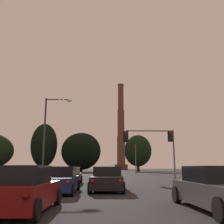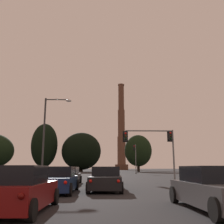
{
  "view_description": "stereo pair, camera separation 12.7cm",
  "coord_description": "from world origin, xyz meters",
  "px_view_note": "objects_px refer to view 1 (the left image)",
  "views": [
    {
      "loc": [
        -0.49,
        -0.93,
        1.37
      ],
      "look_at": [
        1.4,
        53.0,
        12.83
      ],
      "focal_mm": 42.0,
      "sensor_mm": 36.0,
      "label": 1
    },
    {
      "loc": [
        -0.36,
        -0.94,
        1.37
      ],
      "look_at": [
        1.4,
        53.0,
        12.83
      ],
      "focal_mm": 42.0,
      "sensor_mm": 36.0,
      "label": 2
    }
  ],
  "objects_px": {
    "sedan_right_lane_third": "(219,189)",
    "traffic_light_overhead_right": "(156,141)",
    "street_lamp": "(49,129)",
    "sedan_center_lane_front": "(105,176)",
    "sedan_center_lane_second": "(108,179)",
    "sedan_left_lane_front": "(68,176)",
    "hatchback_left_lane_third": "(22,190)",
    "smokestack": "(121,135)",
    "sedan_left_lane_second": "(60,180)",
    "traffic_light_far_right": "(135,155)"
  },
  "relations": [
    {
      "from": "sedan_left_lane_second",
      "to": "traffic_light_overhead_right",
      "type": "height_order",
      "value": "traffic_light_overhead_right"
    },
    {
      "from": "hatchback_left_lane_third",
      "to": "smokestack",
      "type": "xyz_separation_m",
      "value": [
        13.28,
        145.03,
        19.52
      ]
    },
    {
      "from": "sedan_right_lane_third",
      "to": "hatchback_left_lane_third",
      "type": "bearing_deg",
      "value": -179.18
    },
    {
      "from": "sedan_right_lane_third",
      "to": "street_lamp",
      "type": "xyz_separation_m",
      "value": [
        -9.98,
        20.44,
        4.9
      ]
    },
    {
      "from": "sedan_right_lane_third",
      "to": "hatchback_left_lane_third",
      "type": "relative_size",
      "value": 1.15
    },
    {
      "from": "sedan_right_lane_third",
      "to": "traffic_light_overhead_right",
      "type": "distance_m",
      "value": 20.39
    },
    {
      "from": "sedan_right_lane_third",
      "to": "hatchback_left_lane_third",
      "type": "xyz_separation_m",
      "value": [
        -6.42,
        -0.22,
        -0.0
      ]
    },
    {
      "from": "smokestack",
      "to": "sedan_center_lane_second",
      "type": "bearing_deg",
      "value": -94.34
    },
    {
      "from": "sedan_left_lane_front",
      "to": "traffic_light_overhead_right",
      "type": "relative_size",
      "value": 0.82
    },
    {
      "from": "sedan_center_lane_second",
      "to": "sedan_left_lane_second",
      "type": "height_order",
      "value": "same"
    },
    {
      "from": "hatchback_left_lane_third",
      "to": "smokestack",
      "type": "bearing_deg",
      "value": 85.24
    },
    {
      "from": "sedan_center_lane_second",
      "to": "smokestack",
      "type": "relative_size",
      "value": 0.09
    },
    {
      "from": "sedan_right_lane_third",
      "to": "sedan_center_lane_second",
      "type": "bearing_deg",
      "value": 114.42
    },
    {
      "from": "sedan_center_lane_second",
      "to": "smokestack",
      "type": "bearing_deg",
      "value": 88.46
    },
    {
      "from": "sedan_left_lane_second",
      "to": "sedan_left_lane_front",
      "type": "bearing_deg",
      "value": 93.24
    },
    {
      "from": "sedan_center_lane_second",
      "to": "sedan_left_lane_front",
      "type": "xyz_separation_m",
      "value": [
        -3.19,
        6.3,
        0.0
      ]
    },
    {
      "from": "hatchback_left_lane_third",
      "to": "smokestack",
      "type": "distance_m",
      "value": 146.94
    },
    {
      "from": "hatchback_left_lane_third",
      "to": "street_lamp",
      "type": "relative_size",
      "value": 0.45
    },
    {
      "from": "street_lamp",
      "to": "smokestack",
      "type": "height_order",
      "value": "smokestack"
    },
    {
      "from": "hatchback_left_lane_third",
      "to": "traffic_light_overhead_right",
      "type": "xyz_separation_m",
      "value": [
        8.5,
        20.2,
        3.55
      ]
    },
    {
      "from": "sedan_right_lane_third",
      "to": "street_lamp",
      "type": "bearing_deg",
      "value": 114.85
    },
    {
      "from": "sedan_left_lane_second",
      "to": "smokestack",
      "type": "height_order",
      "value": "smokestack"
    },
    {
      "from": "sedan_center_lane_second",
      "to": "sedan_right_lane_third",
      "type": "height_order",
      "value": "same"
    },
    {
      "from": "hatchback_left_lane_third",
      "to": "sedan_left_lane_second",
      "type": "height_order",
      "value": "hatchback_left_lane_third"
    },
    {
      "from": "sedan_center_lane_front",
      "to": "hatchback_left_lane_third",
      "type": "height_order",
      "value": "hatchback_left_lane_third"
    },
    {
      "from": "smokestack",
      "to": "sedan_right_lane_third",
      "type": "bearing_deg",
      "value": -92.71
    },
    {
      "from": "sedan_left_lane_front",
      "to": "smokestack",
      "type": "relative_size",
      "value": 0.09
    },
    {
      "from": "sedan_center_lane_front",
      "to": "street_lamp",
      "type": "bearing_deg",
      "value": 129.42
    },
    {
      "from": "sedan_center_lane_second",
      "to": "hatchback_left_lane_third",
      "type": "bearing_deg",
      "value": -107.69
    },
    {
      "from": "sedan_left_lane_second",
      "to": "hatchback_left_lane_third",
      "type": "bearing_deg",
      "value": -91.91
    },
    {
      "from": "sedan_right_lane_third",
      "to": "sedan_center_lane_front",
      "type": "bearing_deg",
      "value": 104.22
    },
    {
      "from": "traffic_light_far_right",
      "to": "street_lamp",
      "type": "bearing_deg",
      "value": -113.78
    },
    {
      "from": "sedan_center_lane_second",
      "to": "traffic_light_far_right",
      "type": "relative_size",
      "value": 0.73
    },
    {
      "from": "traffic_light_overhead_right",
      "to": "street_lamp",
      "type": "distance_m",
      "value": 12.14
    },
    {
      "from": "sedan_right_lane_third",
      "to": "hatchback_left_lane_third",
      "type": "distance_m",
      "value": 6.43
    },
    {
      "from": "hatchback_left_lane_third",
      "to": "sedan_left_lane_second",
      "type": "bearing_deg",
      "value": 89.05
    },
    {
      "from": "sedan_right_lane_third",
      "to": "street_lamp",
      "type": "height_order",
      "value": "street_lamp"
    },
    {
      "from": "traffic_light_overhead_right",
      "to": "smokestack",
      "type": "relative_size",
      "value": 0.11
    },
    {
      "from": "traffic_light_overhead_right",
      "to": "traffic_light_far_right",
      "type": "distance_m",
      "value": 31.05
    },
    {
      "from": "sedan_left_lane_front",
      "to": "sedan_left_lane_second",
      "type": "xyz_separation_m",
      "value": [
        0.49,
        -7.49,
        0.0
      ]
    },
    {
      "from": "traffic_light_overhead_right",
      "to": "sedan_center_lane_front",
      "type": "bearing_deg",
      "value": -130.81
    },
    {
      "from": "sedan_left_lane_second",
      "to": "street_lamp",
      "type": "xyz_separation_m",
      "value": [
        -3.72,
        14.2,
        4.9
      ]
    },
    {
      "from": "traffic_light_far_right",
      "to": "smokestack",
      "type": "distance_m",
      "value": 95.21
    },
    {
      "from": "smokestack",
      "to": "street_lamp",
      "type": "bearing_deg",
      "value": -97.71
    },
    {
      "from": "sedan_right_lane_third",
      "to": "traffic_light_overhead_right",
      "type": "relative_size",
      "value": 0.82
    },
    {
      "from": "sedan_center_lane_second",
      "to": "traffic_light_far_right",
      "type": "xyz_separation_m",
      "value": [
        7.04,
        43.56,
        3.59
      ]
    },
    {
      "from": "sedan_center_lane_front",
      "to": "sedan_left_lane_front",
      "type": "bearing_deg",
      "value": 170.24
    },
    {
      "from": "sedan_left_lane_front",
      "to": "sedan_center_lane_second",
      "type": "bearing_deg",
      "value": -61.41
    },
    {
      "from": "sedan_center_lane_front",
      "to": "sedan_center_lane_second",
      "type": "height_order",
      "value": "same"
    },
    {
      "from": "sedan_right_lane_third",
      "to": "street_lamp",
      "type": "relative_size",
      "value": 0.52
    }
  ]
}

